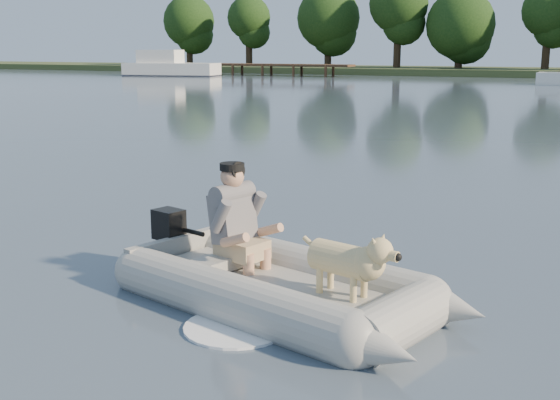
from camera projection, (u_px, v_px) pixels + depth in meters
The scene contains 7 objects.
water at pixel (207, 318), 6.47m from camera, with size 160.00×160.00×0.00m, color slate.
dock at pixel (257, 69), 63.15m from camera, with size 18.00×2.00×1.04m, color #4C331E, non-canonical shape.
dinghy at pixel (283, 245), 6.69m from camera, with size 4.84×3.63×1.40m, color #9B9C97, non-canonical shape.
man at pixel (234, 214), 7.14m from camera, with size 0.73×0.63×1.09m, color slate, non-canonical shape.
dog at pixel (342, 265), 6.33m from camera, with size 0.94×0.33×0.63m, color tan, non-canonical shape.
outboard_motor at pixel (169, 242), 7.83m from camera, with size 0.42×0.29×0.80m, color black, non-canonical shape.
cabin_cruiser at pixel (171, 63), 61.46m from camera, with size 8.65×3.09×2.68m, color white, non-canonical shape.
Camera 1 is at (3.20, -5.23, 2.44)m, focal length 45.00 mm.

